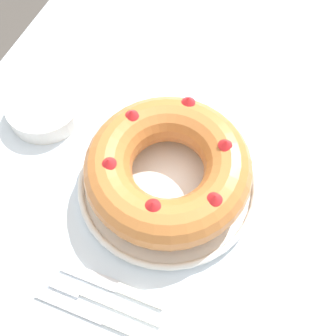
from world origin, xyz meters
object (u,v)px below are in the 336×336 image
Objects in this scene: serving_dish at (168,182)px; side_bowl at (45,109)px; bundt_cake at (168,168)px; serving_knife at (107,320)px; fork at (96,298)px; cake_knife at (119,288)px.

serving_dish is 0.32m from side_bowl.
bundt_cake is 1.34× the size of serving_knife.
fork is 0.41m from side_bowl.
cake_knife is 0.41m from side_bowl.
fork is (-0.25, 0.04, -0.01)m from serving_dish.
side_bowl is (0.28, 0.30, 0.02)m from cake_knife.
side_bowl is at bearing 77.71° from serving_dish.
bundt_cake is at bearing -8.63° from fork.
side_bowl is (0.34, 0.30, 0.02)m from serving_knife.
serving_dish is at bearing 167.65° from bundt_cake.
serving_knife is at bearing 178.93° from bundt_cake.
side_bowl is at bearing 52.18° from cake_knife.
side_bowl is at bearing 77.72° from bundt_cake.
side_bowl is at bearing 45.36° from serving_knife.
bundt_cake reaches higher than fork.
fork is at bearing 171.47° from bundt_cake.
side_bowl reaches higher than serving_dish.
cake_knife is at bearing -133.37° from side_bowl.
serving_knife is at bearing -171.80° from cake_knife.
side_bowl reaches higher than serving_knife.
serving_knife is (-0.27, 0.01, -0.06)m from bundt_cake.
bundt_cake reaches higher than cake_knife.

